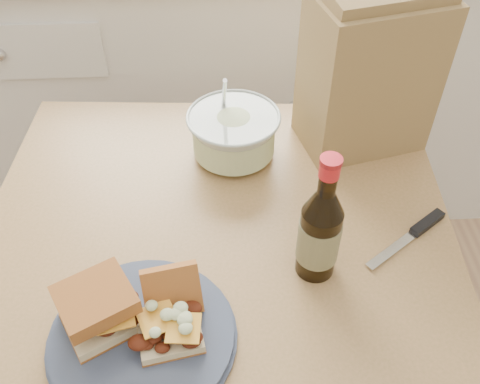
{
  "coord_description": "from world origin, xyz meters",
  "views": [
    {
      "loc": [
        0.07,
        0.09,
        1.49
      ],
      "look_at": [
        0.11,
        0.77,
        0.82
      ],
      "focal_mm": 40.0,
      "sensor_mm": 36.0,
      "label": 1
    }
  ],
  "objects_px": {
    "dining_table": "(218,281)",
    "coleslaw_bowl": "(234,135)",
    "paper_bag": "(369,75)",
    "beer_bottle": "(320,232)",
    "plate": "(142,337)"
  },
  "relations": [
    {
      "from": "dining_table",
      "to": "coleslaw_bowl",
      "type": "relative_size",
      "value": 4.86
    },
    {
      "from": "paper_bag",
      "to": "dining_table",
      "type": "bearing_deg",
      "value": -151.12
    },
    {
      "from": "coleslaw_bowl",
      "to": "beer_bottle",
      "type": "distance_m",
      "value": 0.34
    },
    {
      "from": "dining_table",
      "to": "beer_bottle",
      "type": "height_order",
      "value": "beer_bottle"
    },
    {
      "from": "dining_table",
      "to": "plate",
      "type": "height_order",
      "value": "plate"
    },
    {
      "from": "dining_table",
      "to": "coleslaw_bowl",
      "type": "distance_m",
      "value": 0.3
    },
    {
      "from": "beer_bottle",
      "to": "paper_bag",
      "type": "bearing_deg",
      "value": 56.94
    },
    {
      "from": "dining_table",
      "to": "beer_bottle",
      "type": "bearing_deg",
      "value": -14.57
    },
    {
      "from": "dining_table",
      "to": "plate",
      "type": "xyz_separation_m",
      "value": [
        -0.12,
        -0.18,
        0.12
      ]
    },
    {
      "from": "plate",
      "to": "beer_bottle",
      "type": "bearing_deg",
      "value": 23.47
    },
    {
      "from": "dining_table",
      "to": "paper_bag",
      "type": "xyz_separation_m",
      "value": [
        0.32,
        0.3,
        0.27
      ]
    },
    {
      "from": "dining_table",
      "to": "paper_bag",
      "type": "relative_size",
      "value": 2.9
    },
    {
      "from": "plate",
      "to": "paper_bag",
      "type": "bearing_deg",
      "value": 47.59
    },
    {
      "from": "plate",
      "to": "paper_bag",
      "type": "height_order",
      "value": "paper_bag"
    },
    {
      "from": "plate",
      "to": "dining_table",
      "type": "bearing_deg",
      "value": 57.09
    }
  ]
}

